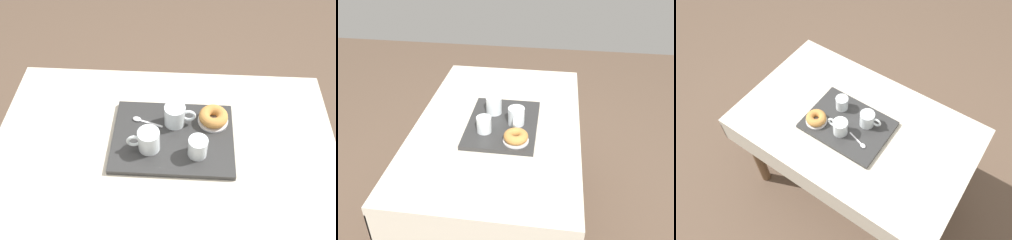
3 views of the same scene
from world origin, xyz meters
The scene contains 9 objects.
ground_plane centered at (0.00, 0.00, 0.00)m, with size 6.00×6.00×0.00m, color brown.
dining_table centered at (0.00, 0.00, 0.65)m, with size 1.30×0.82×0.75m.
serving_tray centered at (-0.03, -0.03, 0.76)m, with size 0.46×0.34×0.02m, color #2D2D2D.
tea_mug_left centered at (-0.04, -0.10, 0.82)m, with size 0.12×0.08×0.09m.
tea_mug_right centered at (0.06, 0.03, 0.82)m, with size 0.12×0.08×0.09m.
water_glass_near centered at (-0.12, 0.05, 0.81)m, with size 0.07×0.07×0.08m.
donut_plate_left centered at (-0.18, -0.11, 0.78)m, with size 0.12×0.12×0.01m, color silver.
sugar_donut_left centered at (-0.18, -0.11, 0.80)m, with size 0.11×0.11×0.04m, color #BC7F3D.
teaspoon_near centered at (0.10, -0.10, 0.78)m, with size 0.12×0.05×0.01m.
Camera 1 is at (-0.06, 0.84, 1.88)m, focal length 39.63 mm.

